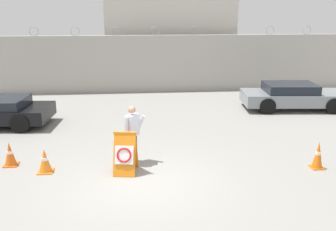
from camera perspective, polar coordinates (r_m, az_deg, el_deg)
ground_plane at (r=9.95m, az=-3.93°, el=-10.02°), size 90.00×90.00×0.00m
perimeter_wall at (r=20.29m, az=-4.86°, el=7.86°), size 36.00×0.30×3.46m
building_block at (r=24.19m, az=-0.13°, el=13.11°), size 7.41×5.91×6.29m
barricade_sign at (r=10.29m, az=-6.53°, el=-5.65°), size 0.70×0.83×1.17m
security_guard at (r=10.83m, az=-5.43°, el=-2.44°), size 0.61×0.54×1.71m
traffic_cone_near at (r=10.88m, az=-18.25°, el=-6.56°), size 0.41×0.41×0.67m
traffic_cone_mid at (r=11.38m, az=21.89°, el=-5.62°), size 0.34×0.34×0.79m
traffic_cone_far at (r=11.68m, az=-22.95°, el=-5.44°), size 0.38×0.38×0.69m
parked_car_far_side at (r=17.67m, az=18.53°, el=2.87°), size 4.69×2.23×1.15m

